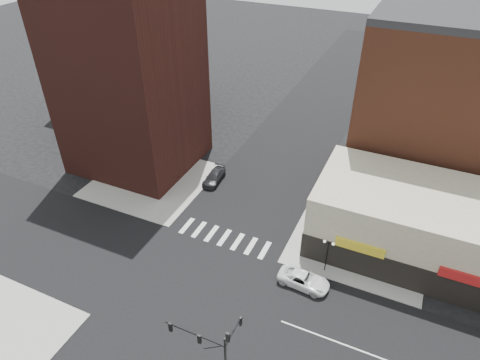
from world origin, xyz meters
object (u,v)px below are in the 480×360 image
at_px(white_suv, 304,280).
at_px(dark_sedan_north, 214,177).
at_px(traffic_signal, 216,346).
at_px(street_lamp_ne, 328,249).

relative_size(white_suv, dark_sedan_north, 1.08).
bearing_deg(white_suv, traffic_signal, 169.50).
bearing_deg(traffic_signal, street_lamp_ne, 73.25).
relative_size(traffic_signal, dark_sedan_north, 1.58).
relative_size(street_lamp_ne, white_suv, 0.78).
distance_m(traffic_signal, white_suv, 14.10).
relative_size(traffic_signal, white_suv, 1.46).
distance_m(street_lamp_ne, white_suv, 4.05).
distance_m(traffic_signal, dark_sedan_north, 29.53).
bearing_deg(dark_sedan_north, white_suv, -41.01).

